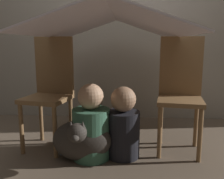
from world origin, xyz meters
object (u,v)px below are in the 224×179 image
object	(u,v)px
chair_right	(180,90)
person_front	(91,127)
dog	(81,140)
chair_left	(50,88)
person_second	(123,126)

from	to	relation	value
chair_right	person_front	size ratio (longest dim) A/B	1.60
dog	chair_left	bearing A→B (deg)	137.32
person_front	person_second	world-z (taller)	person_front
person_front	person_second	size ratio (longest dim) A/B	1.05
chair_right	person_front	xyz separation A→B (m)	(-0.74, -0.24, -0.27)
chair_right	person_second	bearing A→B (deg)	-149.60
chair_left	person_front	world-z (taller)	chair_left
chair_left	person_second	world-z (taller)	chair_left
person_front	dog	xyz separation A→B (m)	(-0.07, -0.07, -0.09)
chair_left	dog	xyz separation A→B (m)	(0.33, -0.31, -0.36)
chair_right	chair_left	bearing A→B (deg)	-170.97
person_front	dog	distance (m)	0.13
chair_left	person_second	bearing A→B (deg)	-4.78
person_second	chair_right	bearing A→B (deg)	21.40
person_second	dog	world-z (taller)	person_second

